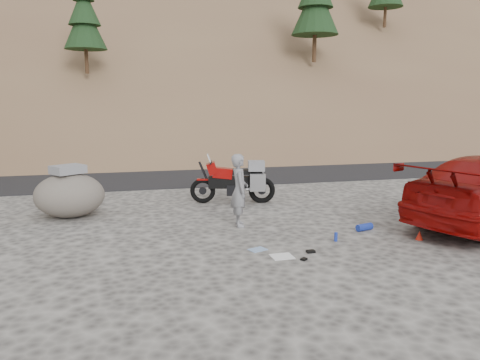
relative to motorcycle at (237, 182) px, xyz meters
name	(u,v)px	position (x,y,z in m)	size (l,w,h in m)	color
ground	(237,231)	(-0.69, -2.91, -0.62)	(140.00, 140.00, 0.00)	#43413E
road	(186,173)	(-0.69, 6.09, -0.62)	(120.00, 7.00, 0.05)	black
hillside	(144,20)	(-0.74, 37.97, 10.46)	(120.00, 73.00, 46.72)	brown
motorcycle	(237,182)	(0.00, 0.00, 0.00)	(2.42, 0.99, 1.45)	black
man	(239,225)	(-0.51, -2.44, -0.62)	(0.62, 0.41, 1.70)	gray
boulder	(69,195)	(-4.47, -0.62, -0.05)	(2.15, 2.01, 1.29)	#57534B
gear_white_cloth	(282,256)	(-0.27, -4.82, -0.61)	(0.41, 0.36, 0.01)	white
gear_blue_mat	(364,227)	(2.13, -3.54, -0.54)	(0.16, 0.16, 0.40)	#192F9A
gear_bottle	(336,237)	(1.14, -4.15, -0.53)	(0.07, 0.07, 0.19)	#192F9A
gear_funnel	(419,235)	(2.90, -4.47, -0.52)	(0.15, 0.15, 0.20)	red
gear_glove_a	(311,251)	(0.35, -4.72, -0.60)	(0.16, 0.11, 0.05)	black
gear_glove_b	(304,259)	(0.06, -5.10, -0.60)	(0.12, 0.09, 0.04)	black
gear_blue_cloth	(258,250)	(-0.60, -4.31, -0.61)	(0.34, 0.25, 0.01)	#819CC7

